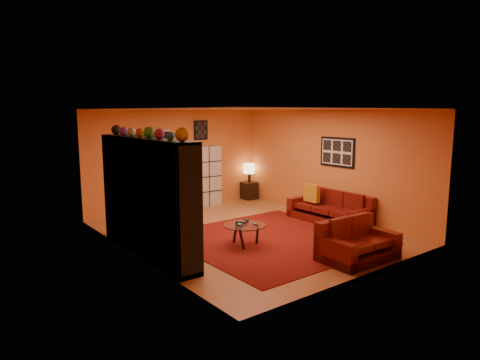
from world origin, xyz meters
TOP-DOWN VIEW (x-y plane):
  - floor at (0.00, 0.00)m, footprint 6.00×6.00m
  - ceiling at (0.00, 0.00)m, footprint 6.00×6.00m
  - wall_back at (0.00, 3.00)m, footprint 6.00×0.00m
  - wall_front at (0.00, -3.00)m, footprint 6.00×0.00m
  - wall_left at (-2.50, 0.00)m, footprint 0.00×6.00m
  - wall_right at (2.50, 0.00)m, footprint 0.00×6.00m
  - rug at (0.10, -0.70)m, footprint 3.60×3.60m
  - doorway at (-0.70, 2.96)m, footprint 0.95×0.10m
  - wall_art_right at (2.48, -0.30)m, footprint 0.03×1.00m
  - wall_art_back at (0.75, 2.98)m, footprint 0.42×0.03m
  - entertainment_unit at (-2.27, 0.00)m, footprint 0.45×3.00m
  - tv at (-2.23, 0.07)m, footprint 0.87×0.11m
  - sofa at (2.13, -0.47)m, footprint 0.82×1.99m
  - loveseat at (0.48, -2.42)m, footprint 1.38×0.86m
  - throw_pillow at (1.95, -0.01)m, footprint 0.12×0.42m
  - coffee_table at (-0.60, -0.68)m, footprint 0.82×0.82m
  - storage_cabinet at (0.77, 2.80)m, footprint 0.81×0.36m
  - bowl_chair at (-1.30, 0.89)m, footprint 0.64×0.64m
  - side_table at (2.25, 2.75)m, footprint 0.44×0.44m
  - table_lamp at (2.25, 2.75)m, footprint 0.33×0.33m

SIDE VIEW (x-z plane):
  - floor at x=0.00m, z-range 0.00..0.00m
  - rug at x=0.10m, z-range 0.00..0.01m
  - side_table at x=2.25m, z-range 0.00..0.50m
  - bowl_chair at x=-1.30m, z-range 0.02..0.55m
  - loveseat at x=0.48m, z-range -0.14..0.71m
  - sofa at x=2.13m, z-range -0.14..0.71m
  - coffee_table at x=-0.60m, z-range 0.17..0.57m
  - throw_pillow at x=1.95m, z-range 0.42..0.84m
  - storage_cabinet at x=0.77m, z-range 0.00..1.63m
  - table_lamp at x=2.25m, z-range 0.62..1.17m
  - tv at x=-2.23m, z-range 0.72..1.22m
  - doorway at x=-0.70m, z-range 0.00..2.04m
  - entertainment_unit at x=-2.27m, z-range 0.00..2.10m
  - wall_back at x=0.00m, z-range -1.70..4.30m
  - wall_front at x=0.00m, z-range -1.70..4.30m
  - wall_left at x=-2.50m, z-range -1.70..4.30m
  - wall_right at x=2.50m, z-range -1.70..4.30m
  - wall_art_right at x=2.48m, z-range 1.25..1.95m
  - wall_art_back at x=0.75m, z-range 1.79..2.31m
  - ceiling at x=0.00m, z-range 2.60..2.60m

